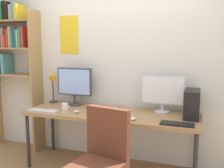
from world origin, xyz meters
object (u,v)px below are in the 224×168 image
keyboard_left (43,111)px  mouse_left_side (133,119)px  monitor_right (163,93)px  pc_tower (192,104)px  coffee_mug (65,107)px  keyboard_center (104,117)px  laptop_closed (109,111)px  monitor_left (74,84)px  mouse_right_side (77,112)px  bookshelf (10,50)px  desk (111,117)px  keyboard_right (177,124)px  desk_lamp (52,81)px

keyboard_left → mouse_left_side: mouse_left_side is taller
monitor_right → pc_tower: size_ratio=1.58×
coffee_mug → keyboard_left: bearing=-146.8°
keyboard_center → laptop_closed: (-0.03, 0.25, 0.00)m
keyboard_left → monitor_right: bearing=17.3°
monitor_left → keyboard_left: 0.57m
keyboard_left → mouse_right_side: 0.43m
bookshelf → keyboard_left: bearing=-28.5°
desk → mouse_left_side: 0.41m
coffee_mug → desk: bearing=7.8°
monitor_left → mouse_right_side: bearing=-60.1°
bookshelf → mouse_left_side: (2.01, -0.45, -0.73)m
pc_tower → coffee_mug: 1.56m
monitor_right → mouse_left_side: size_ratio=5.58×
monitor_right → keyboard_center: monitor_right is taller
keyboard_left → mouse_left_side: 1.16m
monitor_left → pc_tower: size_ratio=1.51×
pc_tower → keyboard_right: size_ratio=0.98×
coffee_mug → keyboard_right: bearing=-6.0°
desk_lamp → laptop_closed: size_ratio=1.43×
desk_lamp → bookshelf: bearing=-179.7°
keyboard_center → mouse_left_side: size_ratio=3.71×
desk → mouse_right_side: (-0.39, -0.15, 0.07)m
monitor_right → laptop_closed: 0.70m
monitor_left → desk_lamp: bearing=176.5°
bookshelf → coffee_mug: (1.08, -0.31, -0.70)m
pc_tower → keyboard_center: 1.02m
keyboard_left → coffee_mug: size_ratio=3.56×
monitor_left → desk_lamp: 0.37m
desk → monitor_left: (-0.60, 0.21, 0.35)m
monitor_right → coffee_mug: monitor_right is taller
desk → monitor_right: 0.70m
laptop_closed → coffee_mug: coffee_mug is taller
keyboard_right → desk_lamp: bearing=165.4°
monitor_left → laptop_closed: (0.57, -0.19, -0.28)m
keyboard_right → mouse_right_side: 1.22m
mouse_left_side → pc_tower: bearing=27.4°
desk_lamp → mouse_right_side: size_ratio=4.78×
pc_tower → desk_lamp: (-1.92, 0.13, 0.15)m
bookshelf → keyboard_center: bookshelf is taller
keyboard_center → mouse_left_side: mouse_left_side is taller
keyboard_center → pc_tower: bearing=19.2°
coffee_mug → monitor_left: bearing=91.6°
keyboard_left → mouse_right_side: bearing=11.0°
keyboard_right → mouse_left_side: mouse_left_side is taller
monitor_right → keyboard_right: monitor_right is taller
keyboard_center → desk_lamp: bearing=154.4°
monitor_left → keyboard_right: monitor_left is taller
desk_lamp → coffee_mug: bearing=-39.9°
pc_tower → coffee_mug: bearing=-173.3°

